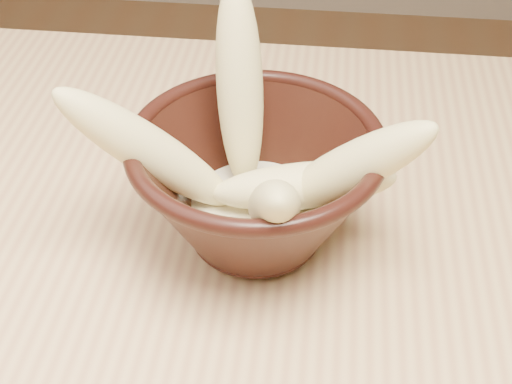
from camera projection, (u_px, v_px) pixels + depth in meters
bowl at (256, 183)px, 0.50m from camera, size 0.18×0.18×0.10m
milk_puddle at (256, 208)px, 0.51m from camera, size 0.10×0.10×0.01m
banana_upright at (240, 87)px, 0.50m from camera, size 0.05×0.08×0.15m
banana_left at (150, 151)px, 0.47m from camera, size 0.13×0.07×0.13m
banana_right at (350, 169)px, 0.47m from camera, size 0.13×0.06×0.12m
banana_across at (304, 185)px, 0.49m from camera, size 0.14×0.06×0.04m
banana_front at (274, 206)px, 0.45m from camera, size 0.05×0.11×0.10m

